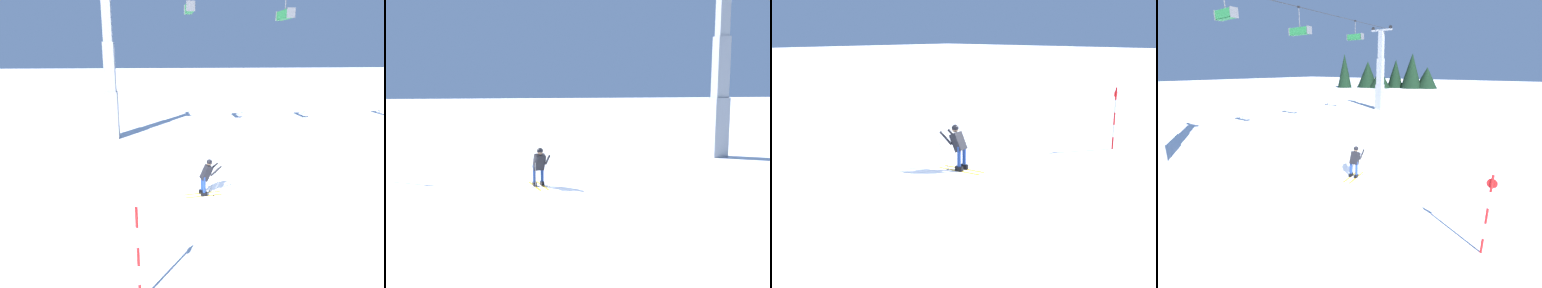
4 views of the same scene
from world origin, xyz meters
TOP-DOWN VIEW (x-y plane):
  - ground_plane at (0.00, 0.00)m, footprint 260.00×260.00m
  - skier_carving_main at (-0.34, -0.95)m, footprint 1.67×0.80m
  - lift_tower_far at (20.39, 9.73)m, footprint 0.89×2.93m
  - haul_cable at (7.41, 9.73)m, footprint 31.95×0.05m
  - chairlift_seat_nearest at (-0.19, 9.73)m, footprint 0.61×2.03m
  - chairlift_seat_second at (6.37, 9.73)m, footprint 0.61×2.29m
  - chairlift_seat_middle at (14.58, 9.73)m, footprint 0.61×1.95m
  - trail_marker_pole at (-2.82, -7.34)m, footprint 0.07×0.28m
  - tree_line_ridge at (58.30, 29.57)m, footprint 16.11×26.05m

SIDE VIEW (x-z plane):
  - ground_plane at x=0.00m, z-range 0.00..0.00m
  - skier_carving_main at x=-0.34m, z-range 0.06..1.75m
  - trail_marker_pole at x=-2.82m, z-range 0.09..2.58m
  - tree_line_ridge at x=58.30m, z-range -0.97..8.57m
  - lift_tower_far at x=20.39m, z-range -0.93..9.53m
  - chairlift_seat_second at x=6.37m, z-range 7.29..9.55m
  - chairlift_seat_middle at x=14.58m, z-range 7.68..9.68m
  - chairlift_seat_nearest at x=-0.19m, z-range 7.80..9.71m
  - haul_cable at x=7.41m, z-range 10.27..10.32m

